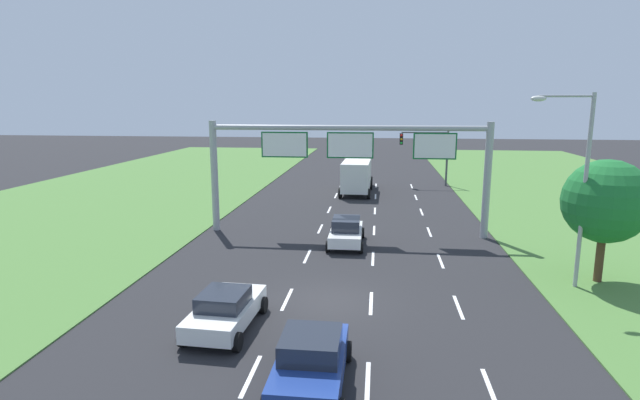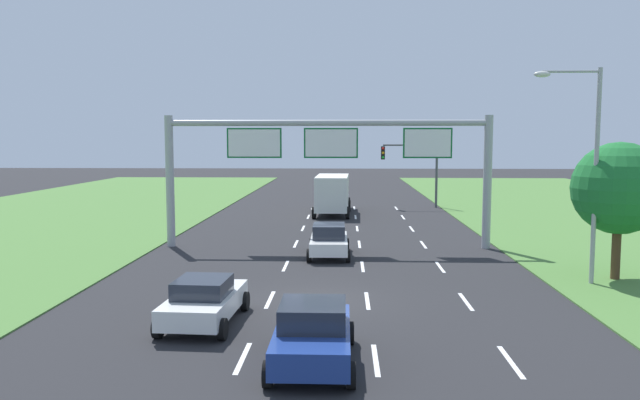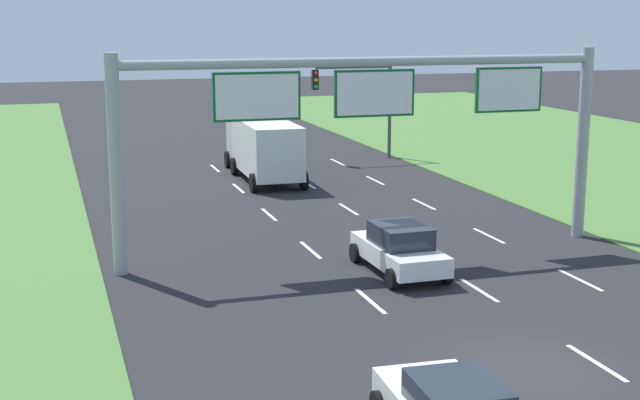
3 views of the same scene
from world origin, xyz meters
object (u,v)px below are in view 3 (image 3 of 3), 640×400
object	(u,v)px
traffic_light_mast	(358,92)
car_lead_silver	(400,249)
sign_gantry	(371,112)
box_truck	(263,146)

from	to	relation	value
traffic_light_mast	car_lead_silver	bearing A→B (deg)	-106.43
car_lead_silver	sign_gantry	size ratio (longest dim) A/B	0.25
box_truck	traffic_light_mast	xyz separation A→B (m)	(6.68, 4.43, 2.22)
car_lead_silver	traffic_light_mast	world-z (taller)	traffic_light_mast
car_lead_silver	box_truck	world-z (taller)	box_truck
car_lead_silver	box_truck	xyz separation A→B (m)	(-0.14, 17.72, 0.85)
box_truck	traffic_light_mast	distance (m)	8.31
sign_gantry	traffic_light_mast	bearing A→B (deg)	71.41
sign_gantry	car_lead_silver	bearing A→B (deg)	-88.36
box_truck	sign_gantry	bearing A→B (deg)	-88.32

